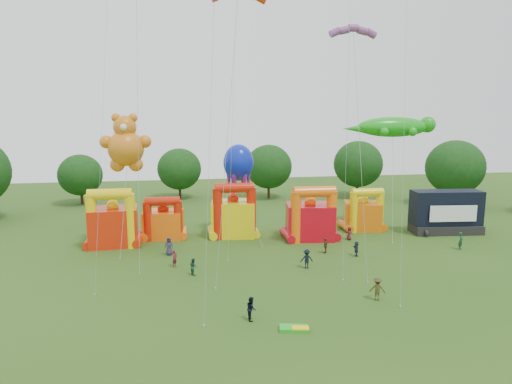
{
  "coord_description": "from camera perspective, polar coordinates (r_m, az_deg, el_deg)",
  "views": [
    {
      "loc": [
        -7.42,
        -25.63,
        14.98
      ],
      "look_at": [
        -0.36,
        18.0,
        7.39
      ],
      "focal_mm": 32.0,
      "sensor_mm": 36.0,
      "label": 1
    }
  ],
  "objects": [
    {
      "name": "tree_ring",
      "position": [
        28.34,
        4.11,
        -8.21
      ],
      "size": [
        120.13,
        122.2,
        12.07
      ],
      "color": "#352314",
      "rests_on": "ground"
    },
    {
      "name": "spectator_7",
      "position": [
        56.11,
        24.22,
        -5.58
      ],
      "size": [
        0.84,
        0.84,
        1.96
      ],
      "primitive_type": "imported",
      "rotation": [
        0.0,
        0.0,
        0.79
      ],
      "color": "#183C27",
      "rests_on": "ground"
    },
    {
      "name": "folded_kite_bundle",
      "position": [
        33.47,
        4.86,
        -16.62
      ],
      "size": [
        2.17,
        1.42,
        0.31
      ],
      "color": "green",
      "rests_on": "ground"
    },
    {
      "name": "bouncy_castle_0",
      "position": [
        54.8,
        -17.42,
        -3.78
      ],
      "size": [
        5.65,
        4.66,
        6.84
      ],
      "color": "red",
      "rests_on": "ground"
    },
    {
      "name": "octopus_kite",
      "position": [
        55.99,
        -1.44,
        0.13
      ],
      "size": [
        3.88,
        8.93,
        11.35
      ],
      "color": "#0B21AE",
      "rests_on": "ground"
    },
    {
      "name": "stage_trailer",
      "position": [
        62.72,
        22.66,
        -2.37
      ],
      "size": [
        8.91,
        4.02,
        5.47
      ],
      "color": "black",
      "rests_on": "ground"
    },
    {
      "name": "spectator_6",
      "position": [
        56.09,
        11.59,
        -5.1
      ],
      "size": [
        0.82,
        0.57,
        1.6
      ],
      "primitive_type": "imported",
      "rotation": [
        0.0,
        0.0,
        6.36
      ],
      "color": "#5B1A1C",
      "rests_on": "ground"
    },
    {
      "name": "gecko_kite",
      "position": [
        59.57,
        16.73,
        2.36
      ],
      "size": [
        12.76,
        10.29,
        14.74
      ],
      "color": "#189E16",
      "rests_on": "ground"
    },
    {
      "name": "spectator_2",
      "position": [
        43.84,
        -7.84,
        -9.22
      ],
      "size": [
        0.88,
        0.96,
        1.6
      ],
      "primitive_type": "imported",
      "rotation": [
        0.0,
        0.0,
        2.0
      ],
      "color": "#1C462E",
      "rests_on": "ground"
    },
    {
      "name": "bouncy_castle_4",
      "position": [
        61.07,
        13.25,
        -2.62
      ],
      "size": [
        5.37,
        4.71,
        5.68
      ],
      "color": "orange",
      "rests_on": "ground"
    },
    {
      "name": "spectator_4",
      "position": [
        50.46,
        8.68,
        -6.63
      ],
      "size": [
        0.92,
        1.06,
        1.71
      ],
      "primitive_type": "imported",
      "rotation": [
        0.0,
        0.0,
        4.1
      ],
      "color": "#493C1D",
      "rests_on": "ground"
    },
    {
      "name": "spectator_5",
      "position": [
        50.01,
        12.42,
        -6.95
      ],
      "size": [
        0.72,
        1.57,
        1.62
      ],
      "primitive_type": "imported",
      "rotation": [
        0.0,
        0.0,
        4.55
      ],
      "color": "#212638",
      "rests_on": "ground"
    },
    {
      "name": "spectator_8",
      "position": [
        34.52,
        -0.59,
        -14.35
      ],
      "size": [
        0.68,
        0.87,
        1.77
      ],
      "primitive_type": "imported",
      "rotation": [
        0.0,
        0.0,
        1.58
      ],
      "color": "black",
      "rests_on": "ground"
    },
    {
      "name": "spectator_9",
      "position": [
        39.1,
        14.93,
        -11.61
      ],
      "size": [
        1.43,
        1.15,
        1.93
      ],
      "primitive_type": "imported",
      "rotation": [
        0.0,
        0.0,
        2.73
      ],
      "color": "#3D3718",
      "rests_on": "ground"
    },
    {
      "name": "bouncy_castle_3",
      "position": [
        55.42,
        6.84,
        -3.32
      ],
      "size": [
        6.17,
        5.23,
        6.67
      ],
      "color": "red",
      "rests_on": "ground"
    },
    {
      "name": "parafoil_kites",
      "position": [
        41.8,
        -5.87,
        8.58
      ],
      "size": [
        24.45,
        13.85,
        31.87
      ],
      "color": "red",
      "rests_on": "ground"
    },
    {
      "name": "spectator_0",
      "position": [
        50.07,
        -10.82,
        -6.67
      ],
      "size": [
        1.04,
        0.76,
        1.97
      ],
      "primitive_type": "imported",
      "rotation": [
        0.0,
        0.0,
        -0.14
      ],
      "color": "#302A47",
      "rests_on": "ground"
    },
    {
      "name": "spectator_1",
      "position": [
        46.28,
        -10.14,
        -8.18
      ],
      "size": [
        0.69,
        0.75,
        1.73
      ],
      "primitive_type": "imported",
      "rotation": [
        0.0,
        0.0,
        1.0
      ],
      "color": "maroon",
      "rests_on": "ground"
    },
    {
      "name": "bouncy_castle_2",
      "position": [
        56.32,
        -2.84,
        -2.97
      ],
      "size": [
        5.72,
        4.82,
        6.87
      ],
      "color": "yellow",
      "rests_on": "ground"
    },
    {
      "name": "diamond_kites",
      "position": [
        40.0,
        0.14,
        10.71
      ],
      "size": [
        26.72,
        20.85,
        34.48
      ],
      "color": "#D23D09",
      "rests_on": "ground"
    },
    {
      "name": "spectator_3",
      "position": [
        45.42,
        6.35,
        -8.3
      ],
      "size": [
        1.28,
        0.79,
        1.92
      ],
      "primitive_type": "imported",
      "rotation": [
        0.0,
        0.0,
        3.08
      ],
      "color": "black",
      "rests_on": "ground"
    },
    {
      "name": "bouncy_castle_1",
      "position": [
        56.63,
        -11.48,
        -3.67
      ],
      "size": [
        5.07,
        4.29,
        5.3
      ],
      "color": "#F3600D",
      "rests_on": "ground"
    },
    {
      "name": "teddy_bear_kite",
      "position": [
        52.47,
        -16.04,
        3.57
      ],
      "size": [
        5.61,
        7.05,
        15.15
      ],
      "color": "orange",
      "rests_on": "ground"
    },
    {
      "name": "ground",
      "position": [
        30.6,
        6.44,
        -19.64
      ],
      "size": [
        160.0,
        160.0,
        0.0
      ],
      "primitive_type": "plane",
      "color": "#244914",
      "rests_on": "ground"
    }
  ]
}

